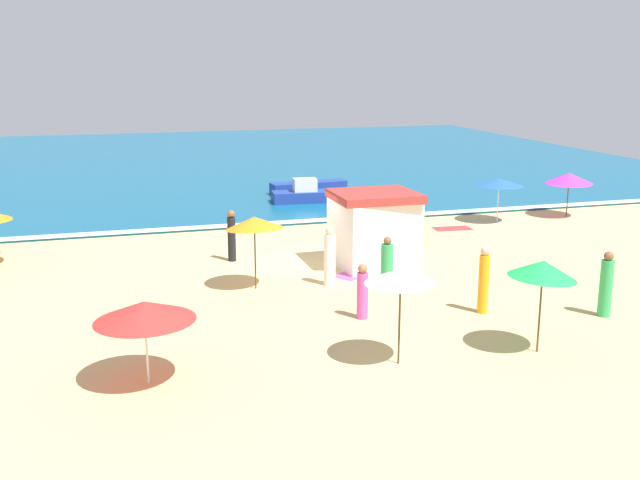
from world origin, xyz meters
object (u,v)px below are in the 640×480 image
beach_umbrella_1 (254,223)px  beach_umbrella_0 (401,276)px  beachgoer_2 (362,292)px  beach_umbrella_5 (543,269)px  beach_umbrella_2 (569,178)px  small_boat_0 (305,194)px  beach_umbrella_4 (499,182)px  beachgoer_7 (232,236)px  beachgoer_8 (419,224)px  beach_umbrella_3 (144,311)px  beachgoer_5 (387,264)px  beachgoer_3 (606,286)px  lifeguard_cabana (374,229)px  beachgoer_0 (484,281)px  beachgoer_6 (330,257)px  small_boat_1 (309,187)px

beach_umbrella_1 → beach_umbrella_0: bearing=-73.3°
beach_umbrella_1 → beachgoer_2: bearing=-57.4°
beach_umbrella_5 → beachgoer_2: beach_umbrella_5 is taller
beach_umbrella_2 → small_boat_0: beach_umbrella_2 is taller
beach_umbrella_4 → beachgoer_7: size_ratio=1.47×
beachgoer_8 → beachgoer_2: bearing=-123.2°
beach_umbrella_3 → small_boat_0: beach_umbrella_3 is taller
beach_umbrella_1 → beach_umbrella_5: (5.58, -7.06, -0.01)m
beach_umbrella_5 → beachgoer_7: 12.07m
beach_umbrella_0 → small_boat_0: beach_umbrella_0 is taller
beach_umbrella_1 → beachgoer_5: bearing=-15.1°
beachgoer_8 → small_boat_0: (-2.20, 8.97, -0.22)m
beachgoer_2 → beachgoer_5: (1.69, 2.49, 0.00)m
beach_umbrella_5 → beachgoer_5: size_ratio=1.44×
small_boat_0 → beach_umbrella_2: bearing=-30.9°
beach_umbrella_2 → beachgoer_8: size_ratio=1.92×
beach_umbrella_1 → beachgoer_3: 10.34m
lifeguard_cabana → small_boat_0: size_ratio=0.85×
beachgoer_0 → beachgoer_8: 8.52m
beachgoer_3 → beachgoer_8: (-1.41, 9.55, -0.18)m
beach_umbrella_4 → beach_umbrella_0: bearing=-127.0°
beachgoer_6 → beachgoer_8: 6.83m
beach_umbrella_5 → small_boat_0: beach_umbrella_5 is taller
beach_umbrella_3 → beach_umbrella_5: beach_umbrella_5 is taller
beach_umbrella_3 → beachgoer_2: size_ratio=1.99×
beach_umbrella_0 → small_boat_0: (3.17, 20.04, -1.66)m
beach_umbrella_0 → beachgoer_0: bearing=36.7°
small_boat_0 → beachgoer_5: bearing=-95.0°
beach_umbrella_1 → beachgoer_7: 3.70m
beach_umbrella_5 → small_boat_0: 20.39m
beach_umbrella_2 → small_boat_0: size_ratio=0.89×
beachgoer_7 → beach_umbrella_1: bearing=-87.7°
beach_umbrella_1 → beach_umbrella_2: (15.86, 6.88, -0.33)m
lifeguard_cabana → beach_umbrella_5: size_ratio=1.18×
beach_umbrella_1 → beach_umbrella_4: (12.23, 6.75, -0.33)m
beachgoer_3 → small_boat_1: beachgoer_3 is taller
beach_umbrella_3 → beachgoer_2: beach_umbrella_3 is taller
beach_umbrella_5 → beachgoer_0: 3.22m
beach_umbrella_2 → small_boat_1: size_ratio=0.72×
beach_umbrella_2 → beachgoer_3: 14.07m
beachgoer_5 → small_boat_1: beachgoer_5 is taller
beach_umbrella_0 → beachgoer_3: 7.07m
lifeguard_cabana → beach_umbrella_3: 11.29m
beach_umbrella_5 → beachgoer_8: beach_umbrella_5 is taller
beachgoer_0 → beachgoer_3: 3.34m
beach_umbrella_4 → beach_umbrella_5: size_ratio=1.14×
beachgoer_8 → small_boat_1: (-1.35, 11.34, -0.30)m
beach_umbrella_0 → beachgoer_5: beach_umbrella_0 is taller
beach_umbrella_0 → beachgoer_6: (0.30, 6.50, -1.24)m
beachgoer_3 → beachgoer_2: bearing=165.4°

